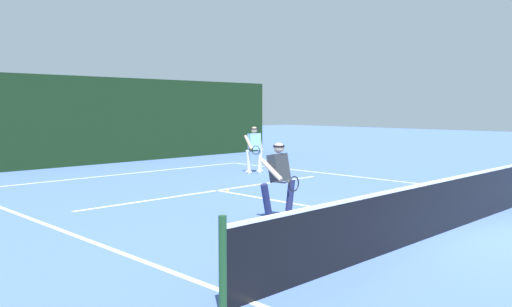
% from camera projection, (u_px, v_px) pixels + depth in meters
% --- Properties ---
extents(ground_plane, '(80.00, 80.00, 0.00)m').
position_uv_depth(ground_plane, '(449.00, 231.00, 9.44)').
color(ground_plane, '#4968B0').
extents(court_line_baseline_far, '(9.90, 0.10, 0.01)m').
position_uv_depth(court_line_baseline_far, '(123.00, 174.00, 17.35)').
color(court_line_baseline_far, white).
rests_on(court_line_baseline_far, ground_plane).
extents(court_line_sideline_left, '(0.10, 22.34, 0.01)m').
position_uv_depth(court_line_sideline_left, '(252.00, 302.00, 5.97)').
color(court_line_sideline_left, white).
rests_on(court_line_sideline_left, ground_plane).
extents(court_line_service, '(8.07, 0.10, 0.01)m').
position_uv_depth(court_line_service, '(217.00, 190.00, 13.96)').
color(court_line_service, white).
rests_on(court_line_service, ground_plane).
extents(court_line_centre, '(0.10, 6.40, 0.01)m').
position_uv_depth(court_line_centre, '(311.00, 206.00, 11.71)').
color(court_line_centre, white).
rests_on(court_line_centre, ground_plane).
extents(tennis_net, '(10.85, 0.09, 1.07)m').
position_uv_depth(tennis_net, '(450.00, 203.00, 9.40)').
color(tennis_net, '#1E4723').
rests_on(tennis_net, ground_plane).
extents(player_near, '(0.99, 0.88, 1.53)m').
position_uv_depth(player_near, '(279.00, 178.00, 10.23)').
color(player_near, '#1E234C').
rests_on(player_near, ground_plane).
extents(player_far, '(0.92, 0.86, 1.56)m').
position_uv_depth(player_far, '(254.00, 148.00, 17.63)').
color(player_far, silver).
rests_on(player_far, ground_plane).
extents(tennis_ball, '(0.07, 0.07, 0.07)m').
position_uv_depth(tennis_ball, '(228.00, 191.00, 13.75)').
color(tennis_ball, '#D1E033').
rests_on(tennis_ball, ground_plane).
extents(back_fence_windscreen, '(19.82, 0.12, 3.37)m').
position_uv_depth(back_fence_windscreen, '(75.00, 121.00, 19.59)').
color(back_fence_windscreen, black).
rests_on(back_fence_windscreen, ground_plane).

